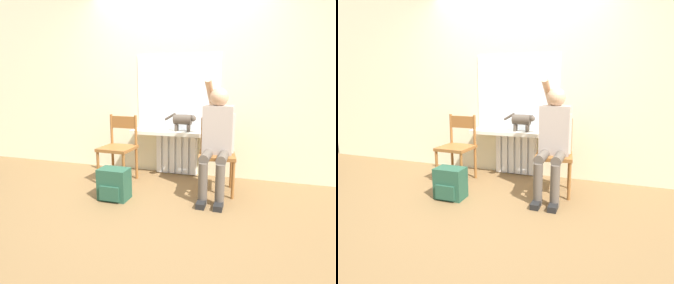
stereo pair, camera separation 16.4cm
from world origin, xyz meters
TOP-DOWN VIEW (x-y plane):
  - ground_plane at (0.00, 0.00)m, footprint 12.00×12.00m
  - wall_with_window at (0.00, 1.23)m, footprint 7.00×0.06m
  - radiator at (0.00, 1.15)m, footprint 0.60×0.08m
  - windowsill at (0.00, 1.05)m, footprint 1.23×0.30m
  - window_glass at (0.00, 1.20)m, footprint 1.18×0.01m
  - chair_left at (-0.64, 0.63)m, footprint 0.43×0.43m
  - chair_right at (0.64, 0.63)m, footprint 0.47×0.47m
  - person at (0.65, 0.53)m, footprint 0.36×0.97m
  - cat at (0.12, 1.05)m, footprint 0.44×0.14m
  - backpack at (-0.41, 0.04)m, footprint 0.33×0.25m

SIDE VIEW (x-z plane):
  - ground_plane at x=0.00m, z-range 0.00..0.00m
  - backpack at x=-0.41m, z-range 0.00..0.35m
  - radiator at x=0.00m, z-range 0.00..0.59m
  - chair_left at x=-0.64m, z-range 0.03..0.90m
  - chair_right at x=0.64m, z-range 0.03..0.90m
  - windowsill at x=0.00m, z-range 0.59..0.64m
  - person at x=0.65m, z-range 0.02..1.38m
  - cat at x=0.12m, z-range 0.67..0.92m
  - window_glass at x=0.00m, z-range 0.64..1.67m
  - wall_with_window at x=0.00m, z-range 0.00..2.70m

